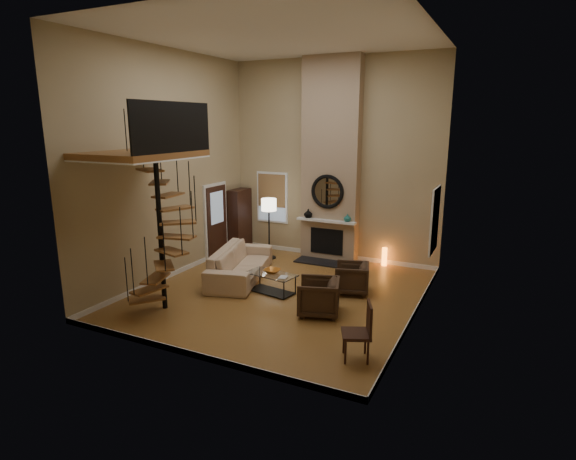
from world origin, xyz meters
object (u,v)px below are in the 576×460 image
at_px(coffee_table, 271,281).
at_px(floor_lamp, 269,209).
at_px(hutch, 240,219).
at_px(accent_lamp, 384,257).
at_px(armchair_near, 355,278).
at_px(armchair_far, 322,297).
at_px(side_chair, 362,329).
at_px(sofa, 240,263).

distance_m(coffee_table, floor_lamp, 2.95).
relative_size(hutch, accent_lamp, 3.64).
bearing_deg(armchair_near, floor_lamp, -133.15).
bearing_deg(floor_lamp, coffee_table, -60.79).
distance_m(armchair_far, coffee_table, 1.61).
relative_size(hutch, side_chair, 1.82).
xyz_separation_m(accent_lamp, side_chair, (0.94, -5.15, 0.28)).
bearing_deg(hutch, floor_lamp, -19.19).
height_order(floor_lamp, side_chair, floor_lamp).
bearing_deg(accent_lamp, sofa, -138.72).
bearing_deg(armchair_near, side_chair, 4.06).
xyz_separation_m(hutch, accent_lamp, (4.36, 0.31, -0.70)).
bearing_deg(armchair_far, hutch, -147.77).
relative_size(armchair_near, floor_lamp, 0.43).
bearing_deg(floor_lamp, sofa, -84.52).
xyz_separation_m(armchair_near, accent_lamp, (0.08, 2.32, -0.10)).
bearing_deg(hutch, accent_lamp, 4.11).
distance_m(armchair_near, coffee_table, 1.90).
relative_size(sofa, armchair_far, 3.22).
bearing_deg(armchair_near, sofa, -100.31).
xyz_separation_m(sofa, side_chair, (3.89, -2.55, 0.13)).
height_order(sofa, side_chair, side_chair).
bearing_deg(coffee_table, armchair_near, 24.82).
distance_m(armchair_far, accent_lamp, 3.74).
bearing_deg(sofa, side_chair, -138.68).
distance_m(coffee_table, accent_lamp, 3.60).
distance_m(hutch, coffee_table, 3.85).
bearing_deg(floor_lamp, hutch, 160.81).
bearing_deg(accent_lamp, floor_lamp, -166.70).
relative_size(hutch, coffee_table, 1.46).
relative_size(armchair_near, side_chair, 0.77).
height_order(hutch, armchair_near, hutch).
bearing_deg(armchair_far, floor_lamp, -154.28).
relative_size(hutch, armchair_far, 2.18).
bearing_deg(sofa, hutch, 16.19).
distance_m(hutch, armchair_near, 4.76).
xyz_separation_m(sofa, armchair_near, (2.87, 0.28, -0.04)).
xyz_separation_m(sofa, floor_lamp, (-0.18, 1.85, 1.02)).
bearing_deg(floor_lamp, armchair_near, -27.35).
bearing_deg(sofa, coffee_table, -129.82).
relative_size(sofa, armchair_near, 3.52).
xyz_separation_m(sofa, accent_lamp, (2.96, 2.60, -0.15)).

